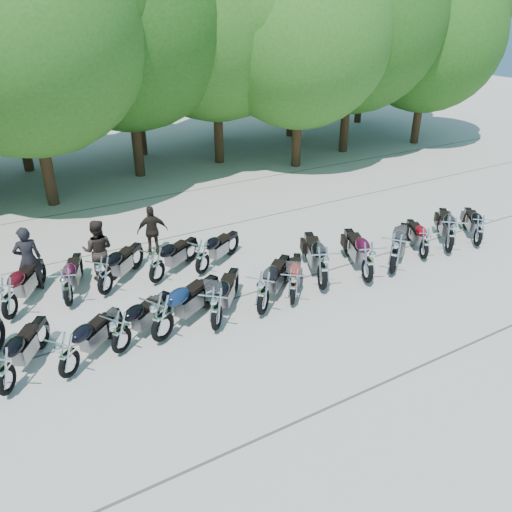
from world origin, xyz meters
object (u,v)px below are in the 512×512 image
motorcycle_7 (293,286)px  motorcycle_8 (323,267)px  motorcycle_2 (67,354)px  motorcycle_17 (156,264)px  motorcycle_13 (479,230)px  motorcycle_4 (162,317)px  motorcycle_3 (120,331)px  motorcycle_10 (395,253)px  motorcycle_11 (425,243)px  motorcycle_14 (8,297)px  motorcycle_1 (4,370)px  motorcycle_12 (451,234)px  motorcycle_16 (104,275)px  rider_0 (28,259)px  motorcycle_15 (67,287)px  rider_2 (152,231)px  motorcycle_6 (263,292)px  motorcycle_18 (202,256)px  motorcycle_5 (216,308)px  rider_1 (98,250)px  motorcycle_9 (368,261)px

motorcycle_7 → motorcycle_8: 1.12m
motorcycle_2 → motorcycle_17: 4.08m
motorcycle_7 → motorcycle_13: motorcycle_13 is taller
motorcycle_4 → motorcycle_7: (3.48, -0.15, -0.12)m
motorcycle_3 → motorcycle_10: size_ratio=0.84×
motorcycle_11 → motorcycle_14: size_ratio=0.88×
motorcycle_1 → motorcycle_13: size_ratio=1.01×
motorcycle_10 → motorcycle_17: motorcycle_10 is taller
motorcycle_12 → motorcycle_16: motorcycle_12 is taller
motorcycle_2 → rider_0: rider_0 is taller
motorcycle_15 → motorcycle_14: bearing=16.4°
motorcycle_15 → rider_2: rider_2 is taller
motorcycle_3 → motorcycle_14: (-2.00, 2.67, 0.05)m
rider_2 → motorcycle_6: bearing=117.4°
motorcycle_14 → motorcycle_15: (1.37, -0.10, -0.04)m
motorcycle_10 → motorcycle_16: 8.04m
motorcycle_4 → motorcycle_18: (2.12, 2.48, -0.09)m
motorcycle_11 → rider_2: 8.31m
motorcycle_6 → motorcycle_12: 6.78m
motorcycle_5 → motorcycle_8: 3.30m
motorcycle_17 → motorcycle_18: size_ratio=1.01×
motorcycle_1 → rider_2: (4.67, 4.58, 0.18)m
motorcycle_15 → motorcycle_17: 2.39m
motorcycle_1 → motorcycle_2: motorcycle_1 is taller
motorcycle_18 → rider_2: 2.14m
motorcycle_2 → motorcycle_16: size_ratio=0.94×
motorcycle_7 → motorcycle_11: motorcycle_7 is taller
motorcycle_4 → motorcycle_7: 3.48m
motorcycle_17 → rider_0: 3.37m
motorcycle_18 → motorcycle_15: bearing=57.1°
motorcycle_4 → motorcycle_12: (9.34, -0.09, -0.02)m
motorcycle_8 → motorcycle_18: motorcycle_8 is taller
motorcycle_10 → motorcycle_2: bearing=51.8°
motorcycle_18 → motorcycle_14: bearing=56.5°
motorcycle_10 → rider_0: size_ratio=1.36×
motorcycle_6 → motorcycle_11: motorcycle_6 is taller
motorcycle_11 → motorcycle_16: 9.36m
motorcycle_15 → motorcycle_16: 0.99m
motorcycle_12 → rider_1: (-9.81, 3.84, 0.21)m
motorcycle_4 → rider_1: 3.78m
motorcycle_9 → motorcycle_13: 4.66m
motorcycle_5 → motorcycle_16: (-1.87, 2.94, -0.00)m
motorcycle_5 → motorcycle_11: bearing=-137.2°
motorcycle_1 → motorcycle_3: bearing=-143.6°
motorcycle_4 → motorcycle_8: bearing=-118.1°
motorcycle_18 → rider_1: size_ratio=1.22×
motorcycle_2 → motorcycle_12: (11.47, 0.11, 0.08)m
motorcycle_18 → motorcycle_5: bearing=131.9°
motorcycle_1 → rider_0: (1.07, 4.14, 0.32)m
motorcycle_3 → motorcycle_10: motorcycle_10 is taller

